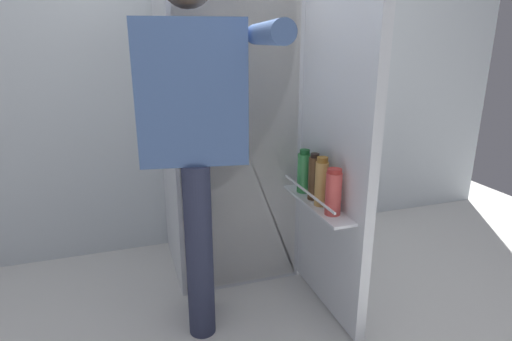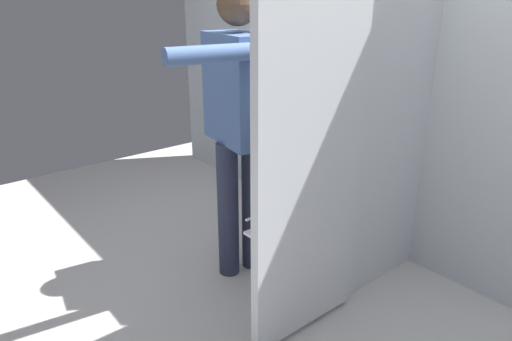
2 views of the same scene
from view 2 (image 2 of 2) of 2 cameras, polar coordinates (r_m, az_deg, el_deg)
ground_plane at (r=2.70m, az=1.36°, el=-14.40°), size 5.24×5.24×0.00m
kitchen_wall at (r=2.92m, az=16.11°, el=13.98°), size 4.40×0.10×2.49m
refrigerator at (r=2.66m, az=10.46°, el=5.11°), size 0.70×1.27×1.71m
person at (r=2.49m, az=-2.01°, el=7.14°), size 0.55×0.78×1.62m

